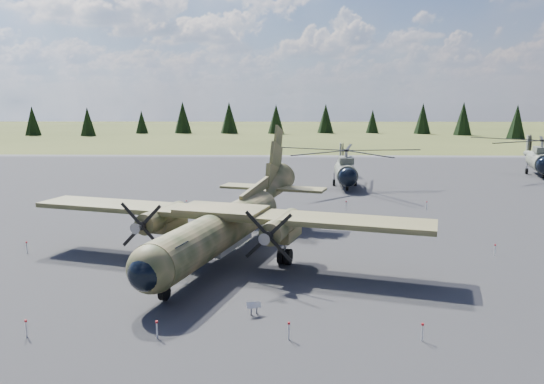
{
  "coord_description": "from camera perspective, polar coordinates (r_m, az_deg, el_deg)",
  "views": [
    {
      "loc": [
        1.73,
        -36.03,
        10.66
      ],
      "look_at": [
        0.9,
        2.0,
        4.14
      ],
      "focal_mm": 35.0,
      "sensor_mm": 36.0,
      "label": 1
    }
  ],
  "objects": [
    {
      "name": "helicopter_near",
      "position": [
        66.95,
        7.94,
        3.42
      ],
      "size": [
        19.77,
        22.76,
        4.82
      ],
      "rotation": [
        0.0,
        0.0,
        -0.04
      ],
      "color": "slate",
      "rests_on": "ground"
    },
    {
      "name": "ground",
      "position": [
        37.61,
        -1.44,
        -6.75
      ],
      "size": [
        500.0,
        500.0,
        0.0
      ],
      "primitive_type": "plane",
      "color": "brown",
      "rests_on": "ground"
    },
    {
      "name": "transport_plane",
      "position": [
        36.69,
        -4.81,
        -2.95
      ],
      "size": [
        27.45,
        24.49,
        9.16
      ],
      "rotation": [
        0.0,
        0.0,
        -0.29
      ],
      "color": "#384324",
      "rests_on": "ground"
    },
    {
      "name": "helicopter_mid",
      "position": [
        85.97,
        26.96,
        4.06
      ],
      "size": [
        25.7,
        26.37,
        5.29
      ],
      "rotation": [
        0.0,
        0.0,
        -0.28
      ],
      "color": "slate",
      "rests_on": "ground"
    },
    {
      "name": "info_placard_right",
      "position": [
        27.44,
        -1.67,
        -12.16
      ],
      "size": [
        0.45,
        0.26,
        0.66
      ],
      "rotation": [
        0.0,
        0.0,
        0.22
      ],
      "color": "gray",
      "rests_on": "ground"
    },
    {
      "name": "apron",
      "position": [
        47.28,
        -0.88,
        -3.31
      ],
      "size": [
        120.0,
        120.0,
        0.04
      ],
      "primitive_type": "cube",
      "color": "#59595E",
      "rests_on": "ground"
    },
    {
      "name": "info_placard_left",
      "position": [
        27.28,
        -2.27,
        -12.21
      ],
      "size": [
        0.48,
        0.27,
        0.71
      ],
      "rotation": [
        0.0,
        0.0,
        0.17
      ],
      "color": "gray",
      "rests_on": "ground"
    },
    {
      "name": "barrier_fence",
      "position": [
        37.42,
        -2.16,
        -6.03
      ],
      "size": [
        33.12,
        29.62,
        0.85
      ],
      "color": "silver",
      "rests_on": "ground"
    },
    {
      "name": "treeline",
      "position": [
        34.34,
        -10.87,
        -0.12
      ],
      "size": [
        307.1,
        301.88,
        10.95
      ],
      "color": "black",
      "rests_on": "ground"
    }
  ]
}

